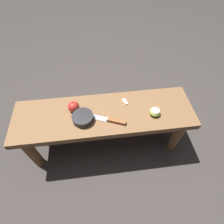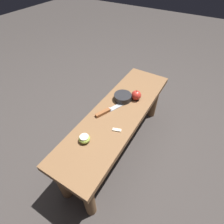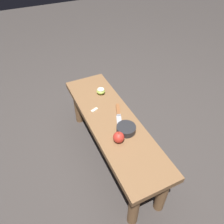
# 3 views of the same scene
# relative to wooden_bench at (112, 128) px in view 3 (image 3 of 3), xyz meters

# --- Properties ---
(ground_plane) EXTENTS (8.00, 8.00, 0.00)m
(ground_plane) POSITION_rel_wooden_bench_xyz_m (0.00, 0.00, -0.32)
(ground_plane) COLOR #383330
(wooden_bench) EXTENTS (1.10, 0.31, 0.40)m
(wooden_bench) POSITION_rel_wooden_bench_xyz_m (0.00, 0.00, 0.00)
(wooden_bench) COLOR brown
(wooden_bench) RESTS_ON ground_plane
(knife) EXTENTS (0.25, 0.12, 0.02)m
(knife) POSITION_rel_wooden_bench_xyz_m (0.03, -0.06, 0.09)
(knife) COLOR #9EA0A5
(knife) RESTS_ON wooden_bench
(apple_whole) EXTENTS (0.07, 0.07, 0.08)m
(apple_whole) POSITION_rel_wooden_bench_xyz_m (-0.18, 0.04, 0.11)
(apple_whole) COLOR red
(apple_whole) RESTS_ON wooden_bench
(apple_cut) EXTENTS (0.06, 0.06, 0.04)m
(apple_cut) POSITION_rel_wooden_bench_xyz_m (0.30, -0.05, 0.10)
(apple_cut) COLOR #9EB747
(apple_cut) RESTS_ON wooden_bench
(apple_slice_near_knife) EXTENTS (0.03, 0.05, 0.01)m
(apple_slice_near_knife) POSITION_rel_wooden_bench_xyz_m (0.14, 0.07, 0.08)
(apple_slice_near_knife) COLOR beige
(apple_slice_near_knife) RESTS_ON wooden_bench
(bowl) EXTENTS (0.12, 0.12, 0.04)m
(bowl) POSITION_rel_wooden_bench_xyz_m (-0.13, -0.04, 0.10)
(bowl) COLOR #232326
(bowl) RESTS_ON wooden_bench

